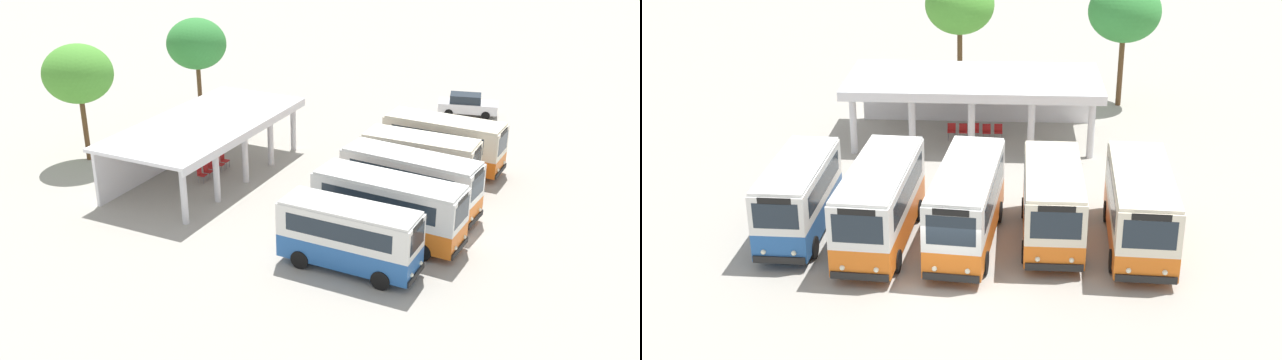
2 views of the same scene
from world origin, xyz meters
TOP-DOWN VIEW (x-y plane):
  - ground_plane at (0.00, 0.00)m, footprint 180.00×180.00m
  - city_bus_nearest_orange at (-6.30, 4.11)m, footprint 2.34×6.61m
  - city_bus_second_in_row at (-2.89, 3.53)m, footprint 2.80×7.69m
  - city_bus_middle_cream at (0.53, 3.58)m, footprint 2.92×7.64m
  - city_bus_fourth_amber at (3.94, 4.18)m, footprint 2.44×6.70m
  - city_bus_fifth_blue at (7.36, 3.79)m, footprint 2.73×7.41m
  - terminal_canopy at (0.26, 16.85)m, footprint 13.35×6.40m
  - waiting_chair_end_by_column at (-0.91, 15.96)m, footprint 0.46×0.46m
  - waiting_chair_second_from_end at (-0.28, 15.95)m, footprint 0.46×0.46m
  - waiting_chair_middle_seat at (0.35, 16.05)m, footprint 0.46×0.46m
  - waiting_chair_fourth_seat at (0.97, 15.93)m, footprint 0.46×0.46m
  - waiting_chair_fifth_seat at (1.60, 15.99)m, footprint 0.46×0.46m
  - roadside_tree_behind_canopy at (-0.96, 24.50)m, footprint 4.24×4.24m
  - roadside_tree_east_of_canopy at (8.74, 22.57)m, footprint 4.24×4.24m

SIDE VIEW (x-z plane):
  - ground_plane at x=0.00m, z-range 0.00..0.00m
  - waiting_chair_end_by_column at x=-0.91m, z-range 0.09..0.95m
  - waiting_chair_second_from_end at x=-0.28m, z-range 0.09..0.95m
  - waiting_chair_middle_seat at x=0.35m, z-range 0.09..0.95m
  - waiting_chair_fourth_seat at x=0.97m, z-range 0.09..0.95m
  - waiting_chair_fifth_seat at x=1.60m, z-range 0.09..0.95m
  - city_bus_fourth_amber at x=3.94m, z-range 0.17..3.27m
  - city_bus_nearest_orange at x=-6.30m, z-range 0.17..3.33m
  - city_bus_fifth_blue at x=7.36m, z-range 0.17..3.36m
  - city_bus_second_in_row at x=-2.89m, z-range 0.17..3.48m
  - city_bus_middle_cream at x=0.53m, z-range 0.17..3.49m
  - terminal_canopy at x=0.26m, z-range 0.97..4.37m
  - roadside_tree_behind_canopy at x=-0.96m, z-range 1.87..9.26m
  - roadside_tree_east_of_canopy at x=8.74m, z-range 1.91..9.39m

